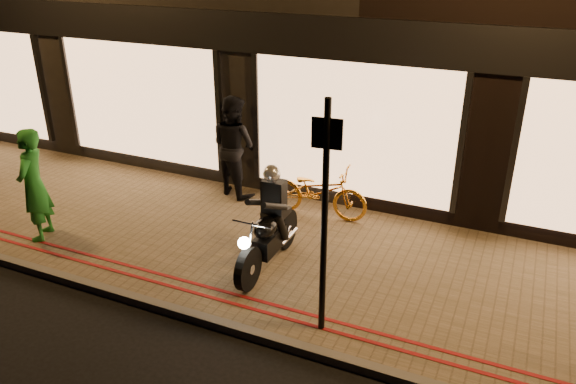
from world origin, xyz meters
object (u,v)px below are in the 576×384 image
Objects in this scene: motorcycle at (269,229)px; sign_post at (325,210)px; bicycle_gold at (318,191)px; person_green at (34,185)px.

sign_post is at bearing -41.31° from motorcycle.
motorcycle is 1.98m from sign_post.
motorcycle is 0.65× the size of sign_post.
bicycle_gold is (-1.22, 2.95, -1.20)m from sign_post.
sign_post reaches higher than person_green.
person_green is (-3.87, -2.60, 0.46)m from bicycle_gold.
motorcycle is at bearing 139.00° from sign_post.
sign_post is (1.26, -1.10, 1.06)m from motorcycle.
sign_post is 5.16m from person_green.
bicycle_gold is (0.05, 1.85, -0.14)m from motorcycle.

